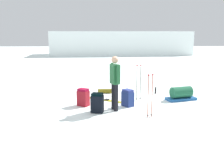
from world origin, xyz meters
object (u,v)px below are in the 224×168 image
Objects in this scene: ski_pair_near at (107,100)px; sleeping_mat_rolled at (105,91)px; backpack_small_spare at (97,103)px; gear_sled at (181,94)px; ski_poles_planted_near at (139,81)px; thermos_bottle at (156,90)px; skier_standing at (115,80)px; backpack_large_dark at (128,98)px; backpack_bright at (83,97)px; ski_poles_planted_far at (150,94)px.

sleeping_mat_rolled is at bearing 93.39° from ski_pair_near.
gear_sled is at bearing 23.97° from backpack_small_spare.
thermos_bottle is at bearing 49.50° from ski_poles_planted_near.
skier_standing is 2.81× the size of backpack_small_spare.
ski_poles_planted_near reaches higher than ski_pair_near.
thermos_bottle is at bearing 52.97° from backpack_large_dark.
gear_sled is at bearing -22.53° from sleeping_mat_rolled.
sleeping_mat_rolled is at bearing 84.29° from backpack_small_spare.
backpack_bright is 3.22m from thermos_bottle.
backpack_small_spare is 3.29m from thermos_bottle.
backpack_small_spare reaches higher than sleeping_mat_rolled.
gear_sled is at bearing -1.26° from ski_poles_planted_near.
skier_standing is 1.47× the size of gear_sled.
backpack_small_spare is 2.05m from ski_poles_planted_near.
ski_pair_near is (-0.23, 1.14, -0.94)m from skier_standing.
backpack_bright is at bearing 123.26° from backpack_small_spare.
backpack_bright is at bearing -149.69° from thermos_bottle.
ski_pair_near is at bearing -86.61° from sleeping_mat_rolled.
backpack_bright is at bearing -141.75° from ski_pair_near.
backpack_large_dark is at bearing -121.94° from ski_poles_planted_near.
thermos_bottle is at bearing 125.21° from gear_sled.
ski_pair_near is 1.29× the size of ski_poles_planted_far.
backpack_large_dark reaches higher than thermos_bottle.
backpack_small_spare is (-0.32, -1.36, 0.28)m from ski_pair_near.
skier_standing is 6.54× the size of thermos_bottle.
backpack_bright is at bearing -112.56° from sleeping_mat_rolled.
backpack_small_spare is 3.30m from gear_sled.
ski_poles_planted_far is (1.51, -0.51, 0.41)m from backpack_small_spare.
thermos_bottle reaches higher than ski_pair_near.
skier_standing is at bearing -82.55° from sleeping_mat_rolled.
gear_sled is 3.00m from sleeping_mat_rolled.
gear_sled is at bearing 50.86° from ski_poles_planted_far.
ski_poles_planted_near is (0.91, 1.16, -0.23)m from skier_standing.
ski_poles_planted_near reaches higher than backpack_large_dark.
sleeping_mat_rolled is at bearing 97.45° from skier_standing.
ski_poles_planted_near is 2.36× the size of sleeping_mat_rolled.
backpack_small_spare is (-0.55, -0.22, -0.66)m from skier_standing.
backpack_large_dark reaches higher than gear_sled.
ski_pair_near is at bearing 101.38° from skier_standing.
backpack_bright is 0.88m from backpack_small_spare.
ski_poles_planted_far reaches higher than backpack_large_dark.
skier_standing is 2.81m from gear_sled.
backpack_small_spare is at bearing -95.71° from sleeping_mat_rolled.
ski_poles_planted_near is 1.63m from gear_sled.
backpack_small_spare is at bearing -134.28° from thermos_bottle.
skier_standing reaches higher than backpack_bright.
ski_pair_near is 1.13m from sleeping_mat_rolled.
ski_poles_planted_far is at bearing -36.73° from skier_standing.
ski_pair_near is at bearing -153.31° from thermos_bottle.
ski_poles_planted_near reaches higher than backpack_small_spare.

